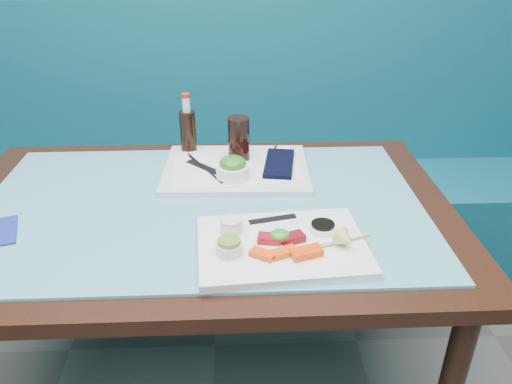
{
  "coord_description": "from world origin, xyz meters",
  "views": [
    {
      "loc": [
        0.1,
        0.24,
        1.45
      ],
      "look_at": [
        0.15,
        1.44,
        0.8
      ],
      "focal_mm": 35.0,
      "sensor_mm": 36.0,
      "label": 1
    }
  ],
  "objects_px": {
    "serving_tray": "(236,169)",
    "seaweed_bowl": "(233,171)",
    "booth_bench": "(215,186)",
    "sashimi_plate": "(282,246)",
    "dining_table": "(204,232)",
    "cola_bottle_body": "(188,133)",
    "cola_glass": "(239,139)"
  },
  "relations": [
    {
      "from": "cola_glass",
      "to": "cola_bottle_body",
      "type": "height_order",
      "value": "cola_glass"
    },
    {
      "from": "sashimi_plate",
      "to": "cola_bottle_body",
      "type": "height_order",
      "value": "cola_bottle_body"
    },
    {
      "from": "sashimi_plate",
      "to": "serving_tray",
      "type": "bearing_deg",
      "value": 99.62
    },
    {
      "from": "sashimi_plate",
      "to": "seaweed_bowl",
      "type": "distance_m",
      "value": 0.37
    },
    {
      "from": "dining_table",
      "to": "sashimi_plate",
      "type": "relative_size",
      "value": 3.52
    },
    {
      "from": "serving_tray",
      "to": "seaweed_bowl",
      "type": "height_order",
      "value": "seaweed_bowl"
    },
    {
      "from": "dining_table",
      "to": "cola_bottle_body",
      "type": "height_order",
      "value": "cola_bottle_body"
    },
    {
      "from": "booth_bench",
      "to": "seaweed_bowl",
      "type": "xyz_separation_m",
      "value": [
        0.09,
        -0.71,
        0.42
      ]
    },
    {
      "from": "serving_tray",
      "to": "seaweed_bowl",
      "type": "xyz_separation_m",
      "value": [
        -0.01,
        -0.07,
        0.03
      ]
    },
    {
      "from": "serving_tray",
      "to": "booth_bench",
      "type": "bearing_deg",
      "value": 100.6
    },
    {
      "from": "booth_bench",
      "to": "seaweed_bowl",
      "type": "height_order",
      "value": "booth_bench"
    },
    {
      "from": "cola_bottle_body",
      "to": "booth_bench",
      "type": "bearing_deg",
      "value": 83.21
    },
    {
      "from": "serving_tray",
      "to": "seaweed_bowl",
      "type": "distance_m",
      "value": 0.08
    },
    {
      "from": "booth_bench",
      "to": "seaweed_bowl",
      "type": "bearing_deg",
      "value": -82.98
    },
    {
      "from": "booth_bench",
      "to": "cola_bottle_body",
      "type": "height_order",
      "value": "booth_bench"
    },
    {
      "from": "serving_tray",
      "to": "sashimi_plate",
      "type": "bearing_deg",
      "value": -74.42
    },
    {
      "from": "dining_table",
      "to": "cola_bottle_body",
      "type": "bearing_deg",
      "value": 99.74
    },
    {
      "from": "seaweed_bowl",
      "to": "sashimi_plate",
      "type": "bearing_deg",
      "value": -72.08
    },
    {
      "from": "booth_bench",
      "to": "dining_table",
      "type": "relative_size",
      "value": 2.14
    },
    {
      "from": "booth_bench",
      "to": "dining_table",
      "type": "bearing_deg",
      "value": -90.0
    },
    {
      "from": "seaweed_bowl",
      "to": "cola_bottle_body",
      "type": "relative_size",
      "value": 0.67
    },
    {
      "from": "serving_tray",
      "to": "seaweed_bowl",
      "type": "relative_size",
      "value": 4.4
    },
    {
      "from": "cola_glass",
      "to": "dining_table",
      "type": "bearing_deg",
      "value": -112.68
    },
    {
      "from": "booth_bench",
      "to": "cola_glass",
      "type": "xyz_separation_m",
      "value": [
        0.11,
        -0.58,
        0.47
      ]
    },
    {
      "from": "sashimi_plate",
      "to": "cola_glass",
      "type": "distance_m",
      "value": 0.5
    },
    {
      "from": "seaweed_bowl",
      "to": "cola_glass",
      "type": "relative_size",
      "value": 0.72
    },
    {
      "from": "sashimi_plate",
      "to": "serving_tray",
      "type": "height_order",
      "value": "sashimi_plate"
    },
    {
      "from": "sashimi_plate",
      "to": "seaweed_bowl",
      "type": "relative_size",
      "value": 3.92
    },
    {
      "from": "serving_tray",
      "to": "cola_glass",
      "type": "distance_m",
      "value": 0.1
    },
    {
      "from": "booth_bench",
      "to": "serving_tray",
      "type": "distance_m",
      "value": 0.75
    },
    {
      "from": "serving_tray",
      "to": "cola_bottle_body",
      "type": "height_order",
      "value": "cola_bottle_body"
    },
    {
      "from": "seaweed_bowl",
      "to": "cola_bottle_body",
      "type": "bearing_deg",
      "value": 124.18
    }
  ]
}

